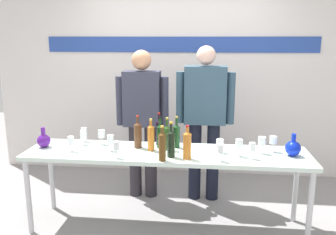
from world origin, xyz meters
TOP-DOWN VIEW (x-y plane):
  - ground_plane at (0.00, 0.00)m, footprint 10.00×10.00m
  - back_wall at (0.00, 1.56)m, footprint 5.04×0.11m
  - display_table at (0.00, 0.00)m, footprint 2.67×0.61m
  - decanter_blue_left at (-1.21, 0.01)m, footprint 0.13×0.13m
  - decanter_blue_right at (1.16, 0.01)m, footprint 0.14×0.14m
  - presenter_left at (-0.35, 0.69)m, footprint 0.60×0.22m
  - presenter_right at (0.35, 0.69)m, footprint 0.64×0.22m
  - wine_bottle_0 at (0.08, 0.15)m, footprint 0.07×0.07m
  - wine_bottle_1 at (-0.15, 0.03)m, footprint 0.07×0.07m
  - wine_bottle_2 at (-0.29, 0.10)m, footprint 0.08×0.08m
  - wine_bottle_3 at (0.06, -0.14)m, footprint 0.07×0.07m
  - wine_bottle_4 at (-0.10, 0.22)m, footprint 0.07×0.07m
  - wine_bottle_5 at (-0.01, -0.25)m, footprint 0.06×0.06m
  - wine_bottle_6 at (-0.00, 0.07)m, footprint 0.07×0.07m
  - wine_bottle_7 at (-0.07, 0.12)m, footprint 0.06×0.06m
  - wine_bottle_8 at (0.21, -0.17)m, footprint 0.07×0.07m
  - wine_glass_left_0 at (-0.53, -0.03)m, footprint 0.06×0.06m
  - wine_glass_left_1 at (-0.42, -0.23)m, footprint 0.06×0.06m
  - wine_glass_left_2 at (-0.89, 0.25)m, footprint 0.06×0.06m
  - wine_glass_left_3 at (-0.89, -0.09)m, footprint 0.06×0.06m
  - wine_glass_left_4 at (-0.67, 0.16)m, footprint 0.07×0.07m
  - wine_glass_left_5 at (-0.85, 0.13)m, footprint 0.07×0.07m
  - wine_glass_right_0 at (0.67, -0.06)m, footprint 0.07×0.07m
  - wine_glass_right_1 at (0.50, 0.04)m, footprint 0.07×0.07m
  - wine_glass_right_2 at (0.89, 0.05)m, footprint 0.07×0.07m
  - wine_glass_right_3 at (0.49, -0.21)m, footprint 0.06×0.06m
  - wine_glass_right_4 at (1.00, 0.11)m, footprint 0.07×0.07m
  - wine_glass_right_5 at (0.78, -0.11)m, footprint 0.06×0.06m

SIDE VIEW (x-z plane):
  - ground_plane at x=0.00m, z-range 0.00..0.00m
  - display_table at x=0.00m, z-range 0.33..1.11m
  - decanter_blue_left at x=-1.21m, z-range 0.75..0.95m
  - decanter_blue_right at x=1.16m, z-range 0.75..0.96m
  - wine_glass_right_1 at x=0.50m, z-range 0.81..0.93m
  - wine_glass_left_2 at x=-0.89m, z-range 0.81..0.95m
  - wine_glass_left_5 at x=-0.85m, z-range 0.81..0.95m
  - wine_glass_left_3 at x=-0.89m, z-range 0.81..0.95m
  - wine_glass_right_5 at x=0.78m, z-range 0.81..0.96m
  - wine_glass_left_4 at x=-0.67m, z-range 0.81..0.96m
  - wine_glass_left_0 at x=-0.53m, z-range 0.81..0.97m
  - wine_glass_left_1 at x=-0.42m, z-range 0.81..0.97m
  - wine_glass_right_0 at x=0.67m, z-range 0.81..0.97m
  - wine_glass_right_4 at x=1.00m, z-range 0.81..0.97m
  - wine_glass_right_2 at x=0.89m, z-range 0.81..0.97m
  - wine_glass_right_3 at x=0.49m, z-range 0.82..0.97m
  - wine_bottle_0 at x=0.08m, z-range 0.75..1.06m
  - wine_bottle_6 at x=0.00m, z-range 0.75..1.06m
  - wine_bottle_7 at x=-0.07m, z-range 0.75..1.06m
  - wine_bottle_8 at x=0.21m, z-range 0.76..1.07m
  - wine_bottle_3 at x=0.06m, z-range 0.75..1.08m
  - wine_bottle_1 at x=-0.15m, z-range 0.76..1.07m
  - wine_bottle_2 at x=-0.29m, z-range 0.75..1.08m
  - wine_bottle_4 at x=-0.10m, z-range 0.75..1.08m
  - wine_bottle_5 at x=-0.01m, z-range 0.76..1.07m
  - presenter_left at x=-0.35m, z-range 0.12..1.83m
  - presenter_right at x=0.35m, z-range 0.14..1.89m
  - back_wall at x=0.00m, z-range 0.00..3.00m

